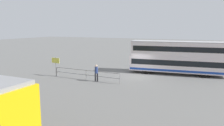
% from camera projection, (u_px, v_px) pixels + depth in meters
% --- Properties ---
extents(ground_plane, '(160.00, 160.00, 0.00)m').
position_uv_depth(ground_plane, '(138.00, 76.00, 25.57)').
color(ground_plane, slate).
extents(double_decker_bus, '(11.29, 3.70, 3.93)m').
position_uv_depth(double_decker_bus, '(177.00, 57.00, 26.44)').
color(double_decker_bus, silver).
rests_on(double_decker_bus, ground).
extents(pedestrian_near_railing, '(0.41, 0.41, 1.76)m').
position_uv_depth(pedestrian_near_railing, '(96.00, 72.00, 22.94)').
color(pedestrian_near_railing, black).
rests_on(pedestrian_near_railing, ground).
extents(pedestrian_railing, '(8.03, 0.31, 1.08)m').
position_uv_depth(pedestrian_railing, '(86.00, 73.00, 23.65)').
color(pedestrian_railing, gray).
rests_on(pedestrian_railing, ground).
extents(info_sign, '(1.19, 0.22, 2.22)m').
position_uv_depth(info_sign, '(56.00, 63.00, 25.36)').
color(info_sign, slate).
rests_on(info_sign, ground).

